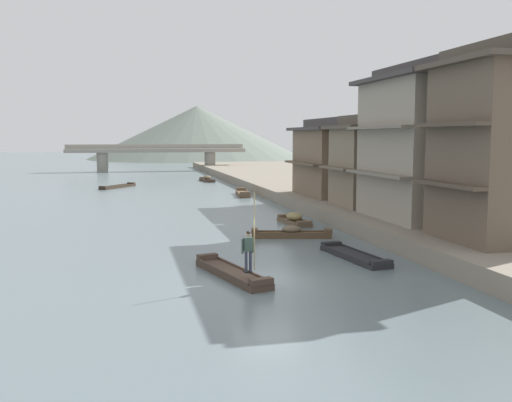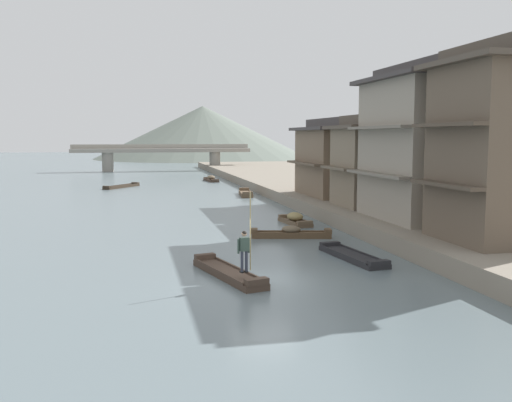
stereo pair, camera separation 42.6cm
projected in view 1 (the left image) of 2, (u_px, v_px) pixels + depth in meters
ground_plane at (267, 280)px, 22.31m from camera, size 400.00×400.00×0.00m
riverbank_right at (353, 190)px, 54.94m from camera, size 18.00×110.00×0.90m
boat_foreground_poled at (232, 273)px, 22.77m from camera, size 2.31×5.29×0.48m
boatman_person at (249, 246)px, 21.39m from camera, size 0.55×0.32×3.04m
boat_moored_nearest at (118, 187)px, 62.72m from camera, size 3.96×5.09×0.40m
boat_moored_second at (354, 256)px, 26.20m from camera, size 1.68×4.98×0.39m
boat_moored_third at (294, 219)px, 36.64m from camera, size 1.44×3.58×0.75m
boat_moored_far at (291, 233)px, 31.68m from camera, size 4.52×1.82×0.68m
boat_midriver_drifting at (243, 194)px, 54.35m from camera, size 1.59×4.67×0.57m
boat_midriver_upstream at (207, 179)px, 71.92m from camera, size 1.51×4.42×0.74m
house_waterfront_nearest at (495, 145)px, 25.32m from camera, size 5.21×5.90×8.74m
house_waterfront_second at (425, 144)px, 32.42m from camera, size 6.50×7.97×8.74m
house_waterfront_tall at (368, 161)px, 38.52m from camera, size 5.20×5.46×6.14m
house_waterfront_narrow at (338, 158)px, 45.83m from camera, size 6.57×8.33×6.14m
stone_bridge at (157, 153)px, 93.16m from camera, size 28.97×2.40×4.36m
hill_far_west at (197, 132)px, 148.27m from camera, size 55.94×55.94×13.55m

